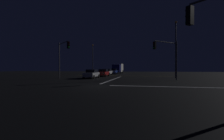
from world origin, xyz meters
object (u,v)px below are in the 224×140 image
Objects in this scene: sedan_silver at (92,74)px; traffic_signal_se at (222,26)px; sedan_blue at (113,71)px; sedan_white at (107,72)px; box_truck at (118,68)px; sedan_red at (103,73)px; traffic_signal_nw at (63,53)px; traffic_signal_ne at (167,52)px; streetlamp_right_near at (176,46)px; streetlamp_left_far at (93,57)px.

sedan_silver is 24.22m from traffic_signal_se.
traffic_signal_se reaches higher than sedan_blue.
sedan_white is 0.52× the size of box_truck.
sedan_silver is 1.00× the size of sedan_blue.
sedan_silver is at bearing -95.28° from sedan_red.
traffic_signal_ne is at bearing -0.34° from traffic_signal_nw.
streetlamp_right_near is (14.45, -15.08, 5.09)m from sedan_blue.
traffic_signal_ne is at bearing -13.62° from sedan_silver.
streetlamp_right_near is (14.80, 3.66, 5.09)m from sedan_silver.
streetlamp_left_far reaches higher than sedan_red.
sedan_red is 1.00× the size of sedan_white.
box_truck is 47.67m from traffic_signal_se.
streetlamp_left_far is (-2.11, 22.61, 0.69)m from traffic_signal_nw.
traffic_signal_se is (12.80, -38.84, 3.13)m from sedan_blue.
sedan_red is at bearing -63.61° from streetlamp_left_far.
box_truck is (0.18, 7.08, 0.91)m from sedan_blue.
streetlamp_right_near is (2.21, 6.71, 1.78)m from traffic_signal_ne.
traffic_signal_nw reaches higher than sedan_red.
sedan_blue is at bearing -8.14° from streetlamp_left_far.
sedan_red is 1.00× the size of sedan_blue.
box_truck is (0.53, 25.81, 0.91)m from sedan_silver.
sedan_silver is at bearing -91.07° from sedan_blue.
sedan_blue is at bearing -91.45° from box_truck.
traffic_signal_ne is (12.24, -21.79, 3.31)m from sedan_blue.
sedan_silver is 16.07m from streetlamp_right_near.
sedan_red is 19.65m from box_truck.
sedan_blue is at bearing 88.93° from sedan_silver.
traffic_signal_nw is at bearing -98.95° from box_truck.
traffic_signal_ne is at bearing -51.18° from sedan_white.
sedan_blue is at bearing 91.01° from sedan_red.
traffic_signal_nw is (-4.53, -28.76, 2.65)m from box_truck.
traffic_signal_ne reaches higher than sedan_blue.
traffic_signal_nw is 0.61× the size of streetlamp_right_near.
streetlamp_right_near is (14.27, -22.15, 4.19)m from box_truck.
traffic_signal_se is (13.16, -32.70, 3.13)m from sedan_white.
sedan_white is 1.00× the size of sedan_blue.
traffic_signal_nw reaches higher than sedan_silver.
box_truck reaches higher than sedan_red.
traffic_signal_nw reaches higher than sedan_blue.
sedan_silver and sedan_red have the same top height.
sedan_blue is at bearing 119.33° from traffic_signal_ne.
traffic_signal_ne is (12.60, -15.65, 3.31)m from sedan_white.
traffic_signal_ne reaches higher than sedan_red.
box_truck is 1.41× the size of traffic_signal_ne.
box_truck is at bearing 88.55° from sedan_blue.
streetlamp_left_far is at bearing -137.19° from box_truck.
streetlamp_left_far is at bearing 130.86° from sedan_white.
sedan_red is 12.55m from sedan_blue.
traffic_signal_se is (12.62, -45.91, 2.22)m from box_truck.
traffic_signal_nw is (-3.99, -15.55, 3.56)m from sedan_white.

